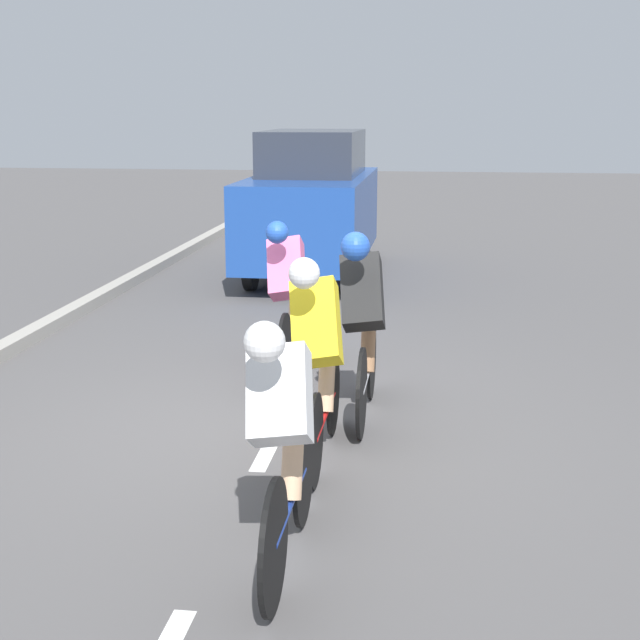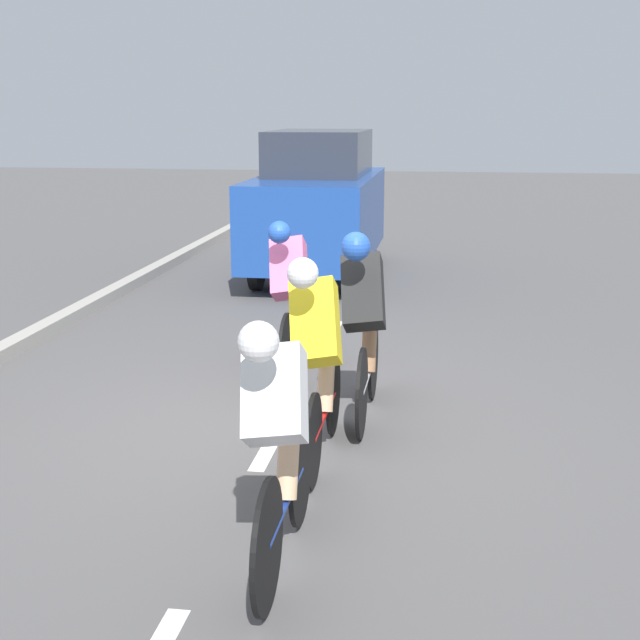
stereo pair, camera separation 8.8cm
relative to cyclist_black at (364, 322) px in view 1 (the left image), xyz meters
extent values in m
plane|color=#565454|center=(0.64, 0.29, -0.83)|extent=(60.00, 60.00, 0.00)
cube|color=white|center=(0.64, 0.50, -0.82)|extent=(0.12, 1.40, 0.01)
cube|color=white|center=(0.64, -2.70, -0.82)|extent=(0.12, 1.40, 0.01)
cylinder|color=black|center=(-0.03, -0.58, -0.47)|extent=(0.03, 0.71, 0.71)
cylinder|color=black|center=(-0.03, 0.42, -0.47)|extent=(0.03, 0.71, 0.71)
cylinder|color=#B7B7BC|center=(-0.03, -0.08, -0.47)|extent=(0.04, 0.99, 0.04)
cylinder|color=#B7B7BC|center=(-0.03, -0.25, -0.26)|extent=(0.04, 0.04, 0.42)
cylinder|color=yellow|center=(-0.03, -0.13, -0.37)|extent=(0.07, 0.07, 0.16)
cylinder|color=#9E704C|center=(-0.03, -0.15, -0.29)|extent=(0.12, 0.23, 0.36)
cube|color=black|center=(0.01, 0.02, 0.25)|extent=(0.39, 0.51, 0.64)
sphere|color=blue|center=(0.05, 0.24, 0.65)|extent=(0.23, 0.23, 0.23)
cylinder|color=black|center=(0.77, -1.69, -0.47)|extent=(0.03, 0.71, 0.71)
cylinder|color=black|center=(0.77, -0.70, -0.47)|extent=(0.03, 0.71, 0.71)
cylinder|color=#B7B7BC|center=(0.77, -1.20, -0.47)|extent=(0.04, 0.99, 0.04)
cylinder|color=#B7B7BC|center=(0.77, -1.37, -0.26)|extent=(0.04, 0.04, 0.42)
cylinder|color=yellow|center=(0.77, -1.25, -0.37)|extent=(0.07, 0.07, 0.16)
cylinder|color=beige|center=(0.77, -1.27, -0.29)|extent=(0.12, 0.23, 0.36)
cube|color=pink|center=(0.82, -1.10, 0.22)|extent=(0.41, 0.48, 0.61)
sphere|color=blue|center=(0.86, -0.88, 0.59)|extent=(0.21, 0.21, 0.21)
cylinder|color=black|center=(0.20, 1.93, -0.48)|extent=(0.03, 0.70, 0.70)
cylinder|color=black|center=(0.20, 2.93, -0.48)|extent=(0.03, 0.70, 0.70)
cylinder|color=navy|center=(0.20, 2.43, -0.48)|extent=(0.04, 1.00, 0.04)
cylinder|color=navy|center=(0.20, 2.25, -0.27)|extent=(0.04, 0.04, 0.42)
cylinder|color=white|center=(0.20, 2.38, -0.38)|extent=(0.07, 0.07, 0.16)
cylinder|color=#DBAD84|center=(0.20, 2.35, -0.30)|extent=(0.12, 0.23, 0.36)
cube|color=white|center=(0.23, 2.53, 0.20)|extent=(0.39, 0.46, 0.57)
sphere|color=white|center=(0.26, 2.75, 0.54)|extent=(0.21, 0.21, 0.21)
cylinder|color=black|center=(0.20, 0.35, -0.50)|extent=(0.03, 0.65, 0.65)
cylinder|color=black|center=(0.20, 1.38, -0.50)|extent=(0.03, 0.65, 0.65)
cylinder|color=red|center=(0.20, 0.86, -0.50)|extent=(0.04, 1.03, 0.04)
cylinder|color=red|center=(0.20, 0.68, -0.29)|extent=(0.04, 0.04, 0.42)
cylinder|color=#1999D8|center=(0.20, 0.81, -0.40)|extent=(0.07, 0.07, 0.16)
cylinder|color=#DBAD84|center=(0.20, 0.79, -0.32)|extent=(0.12, 0.23, 0.36)
cube|color=yellow|center=(0.25, 0.96, 0.21)|extent=(0.42, 0.51, 0.65)
sphere|color=white|center=(0.30, 1.18, 0.60)|extent=(0.21, 0.21, 0.21)
cylinder|color=black|center=(0.67, -5.12, -0.51)|extent=(0.14, 0.64, 0.64)
cylinder|color=black|center=(2.03, -5.12, -0.51)|extent=(0.14, 0.64, 0.64)
cylinder|color=black|center=(0.67, -7.65, -0.51)|extent=(0.14, 0.64, 0.64)
cylinder|color=black|center=(2.03, -7.65, -0.51)|extent=(0.14, 0.64, 0.64)
cube|color=#1E479E|center=(1.35, -6.38, 0.09)|extent=(1.70, 4.07, 1.20)
cube|color=#2D333D|center=(1.35, -6.59, 1.02)|extent=(1.39, 2.24, 0.66)
camera|label=1|loc=(-0.58, 6.95, 1.67)|focal=50.00mm
camera|label=2|loc=(-0.67, 6.94, 1.67)|focal=50.00mm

